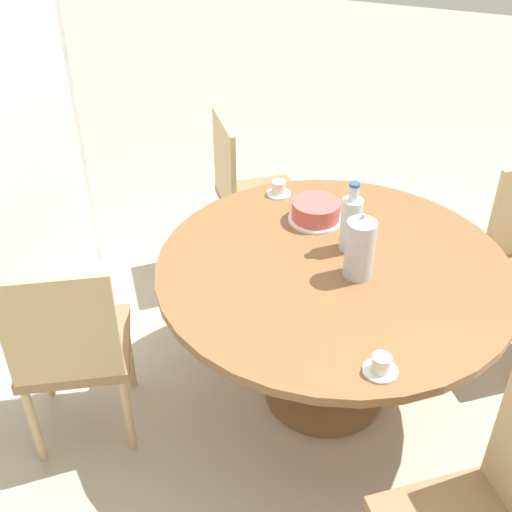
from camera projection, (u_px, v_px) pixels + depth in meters
The scene contains 9 objects.
ground_plane at pixel (323, 391), 2.90m from camera, with size 14.00×14.00×0.00m, color #B2A893.
dining_table at pixel (332, 289), 2.56m from camera, with size 1.39×1.39×0.71m.
chair_c at pixel (250, 193), 3.42m from camera, with size 0.59×0.59×0.90m.
chair_d at pixel (72, 348), 2.44m from camera, with size 0.57×0.57×0.90m.
coffee_pot at pixel (360, 247), 2.37m from camera, with size 0.11×0.11×0.27m.
water_bottle at pixel (351, 222), 2.52m from camera, with size 0.08×0.08×0.30m.
cake_main at pixel (316, 211), 2.74m from camera, with size 0.24×0.24×0.09m.
cup_a at pixel (279, 189), 2.93m from camera, with size 0.11×0.11×0.06m.
cup_b at pixel (381, 366), 2.01m from camera, with size 0.11×0.11×0.06m.
Camera 1 is at (-1.99, -0.46, 2.17)m, focal length 45.00 mm.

